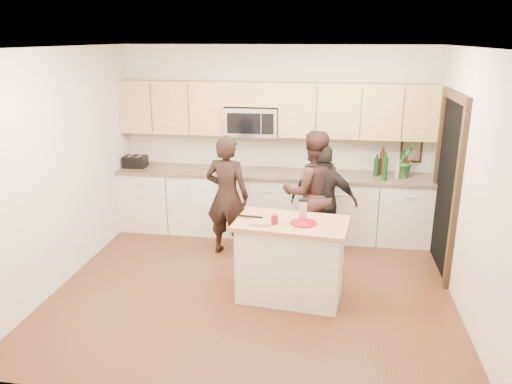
# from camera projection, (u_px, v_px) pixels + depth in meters

# --- Properties ---
(floor) EXTENTS (4.50, 4.50, 0.00)m
(floor) POSITION_uv_depth(u_px,v_px,m) (254.00, 286.00, 5.85)
(floor) COLOR #532E1C
(floor) RESTS_ON ground
(room_shell) EXTENTS (4.52, 4.02, 2.71)m
(room_shell) POSITION_uv_depth(u_px,v_px,m) (254.00, 141.00, 5.34)
(room_shell) COLOR beige
(room_shell) RESTS_ON ground
(back_cabinetry) EXTENTS (4.50, 0.66, 0.94)m
(back_cabinetry) POSITION_uv_depth(u_px,v_px,m) (272.00, 203.00, 7.31)
(back_cabinetry) COLOR beige
(back_cabinetry) RESTS_ON ground
(upper_cabinetry) EXTENTS (4.50, 0.33, 0.75)m
(upper_cabinetry) POSITION_uv_depth(u_px,v_px,m) (276.00, 108.00, 7.03)
(upper_cabinetry) COLOR tan
(upper_cabinetry) RESTS_ON ground
(microwave) EXTENTS (0.76, 0.41, 0.40)m
(microwave) POSITION_uv_depth(u_px,v_px,m) (252.00, 121.00, 7.10)
(microwave) COLOR silver
(microwave) RESTS_ON ground
(doorway) EXTENTS (0.06, 1.25, 2.20)m
(doorway) POSITION_uv_depth(u_px,v_px,m) (447.00, 179.00, 6.03)
(doorway) COLOR black
(doorway) RESTS_ON ground
(framed_picture) EXTENTS (0.30, 0.03, 0.38)m
(framed_picture) POSITION_uv_depth(u_px,v_px,m) (411.00, 149.00, 7.06)
(framed_picture) COLOR black
(framed_picture) RESTS_ON ground
(dish_towel) EXTENTS (0.34, 0.60, 0.48)m
(dish_towel) POSITION_uv_depth(u_px,v_px,m) (205.00, 182.00, 7.17)
(dish_towel) COLOR white
(dish_towel) RESTS_ON ground
(island) EXTENTS (1.27, 0.82, 0.90)m
(island) POSITION_uv_depth(u_px,v_px,m) (291.00, 259.00, 5.50)
(island) COLOR beige
(island) RESTS_ON ground
(red_plate) EXTENTS (0.28, 0.28, 0.02)m
(red_plate) POSITION_uv_depth(u_px,v_px,m) (304.00, 223.00, 5.30)
(red_plate) COLOR maroon
(red_plate) RESTS_ON island
(box_grater) EXTENTS (0.10, 0.05, 0.23)m
(box_grater) POSITION_uv_depth(u_px,v_px,m) (303.00, 209.00, 5.35)
(box_grater) COLOR silver
(box_grater) RESTS_ON red_plate
(drink_glass) EXTENTS (0.08, 0.08, 0.10)m
(drink_glass) POSITION_uv_depth(u_px,v_px,m) (274.00, 219.00, 5.29)
(drink_glass) COLOR maroon
(drink_glass) RESTS_ON island
(cutting_board) EXTENTS (0.25, 0.21, 0.02)m
(cutting_board) POSITION_uv_depth(u_px,v_px,m) (262.00, 222.00, 5.34)
(cutting_board) COLOR #AE7948
(cutting_board) RESTS_ON island
(tongs) EXTENTS (0.27, 0.06, 0.02)m
(tongs) POSITION_uv_depth(u_px,v_px,m) (250.00, 216.00, 5.45)
(tongs) COLOR black
(tongs) RESTS_ON cutting_board
(knife) EXTENTS (0.18, 0.04, 0.01)m
(knife) POSITION_uv_depth(u_px,v_px,m) (258.00, 224.00, 5.23)
(knife) COLOR silver
(knife) RESTS_ON cutting_board
(toaster) EXTENTS (0.32, 0.24, 0.18)m
(toaster) POSITION_uv_depth(u_px,v_px,m) (135.00, 162.00, 7.42)
(toaster) COLOR black
(toaster) RESTS_ON back_cabinetry
(bottle_cluster) EXTENTS (0.47, 0.37, 0.39)m
(bottle_cluster) POSITION_uv_depth(u_px,v_px,m) (391.00, 165.00, 6.89)
(bottle_cluster) COLOR black
(bottle_cluster) RESTS_ON back_cabinetry
(orchid) EXTENTS (0.34, 0.33, 0.48)m
(orchid) POSITION_uv_depth(u_px,v_px,m) (406.00, 160.00, 6.86)
(orchid) COLOR #29662E
(orchid) RESTS_ON back_cabinetry
(woman_left) EXTENTS (0.64, 0.48, 1.61)m
(woman_left) POSITION_uv_depth(u_px,v_px,m) (227.00, 196.00, 6.54)
(woman_left) COLOR black
(woman_left) RESTS_ON ground
(woman_center) EXTENTS (0.94, 0.81, 1.66)m
(woman_center) POSITION_uv_depth(u_px,v_px,m) (312.00, 193.00, 6.58)
(woman_center) COLOR #341D1A
(woman_center) RESTS_ON ground
(woman_right) EXTENTS (0.91, 0.48, 1.49)m
(woman_right) POSITION_uv_depth(u_px,v_px,m) (324.00, 202.00, 6.51)
(woman_right) COLOR black
(woman_right) RESTS_ON ground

